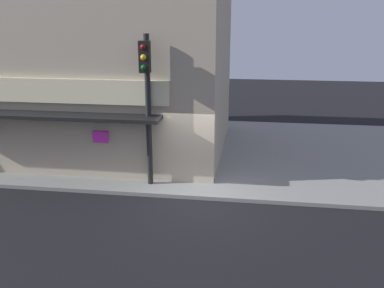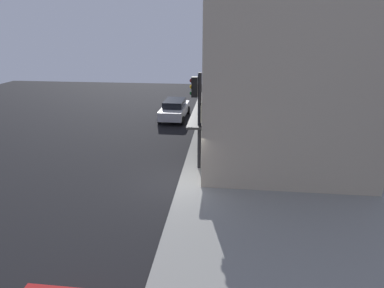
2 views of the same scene
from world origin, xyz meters
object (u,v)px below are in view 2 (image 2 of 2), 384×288
object	(u,v)px
traffic_light	(197,109)
pedestrian	(225,146)
parked_car_silver	(175,109)
trash_can	(222,132)
fire_hydrant	(208,123)

from	to	relation	value
traffic_light	pedestrian	xyz separation A→B (m)	(-0.67, 1.43, -2.16)
pedestrian	parked_car_silver	xyz separation A→B (m)	(-8.80, -4.13, -0.30)
traffic_light	parked_car_silver	distance (m)	10.15
trash_can	parked_car_silver	size ratio (longest dim) A/B	0.19
trash_can	fire_hydrant	bearing A→B (deg)	-152.80
parked_car_silver	traffic_light	bearing A→B (deg)	15.92
traffic_light	pedestrian	bearing A→B (deg)	115.02
traffic_light	trash_can	size ratio (longest dim) A/B	5.70
traffic_light	trash_can	xyz separation A→B (m)	(-4.61, 1.23, -2.70)
fire_hydrant	pedestrian	bearing A→B (deg)	11.77
fire_hydrant	parked_car_silver	distance (m)	4.03
traffic_light	parked_car_silver	world-z (taller)	traffic_light
fire_hydrant	parked_car_silver	bearing A→B (deg)	-134.30
pedestrian	trash_can	bearing A→B (deg)	-177.11
parked_car_silver	pedestrian	bearing A→B (deg)	25.14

